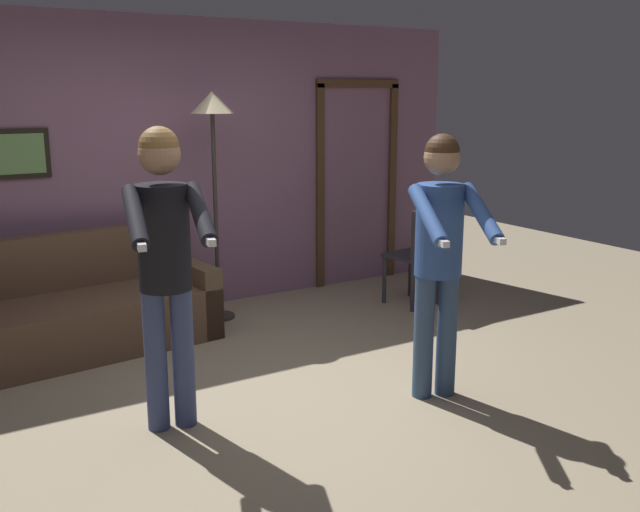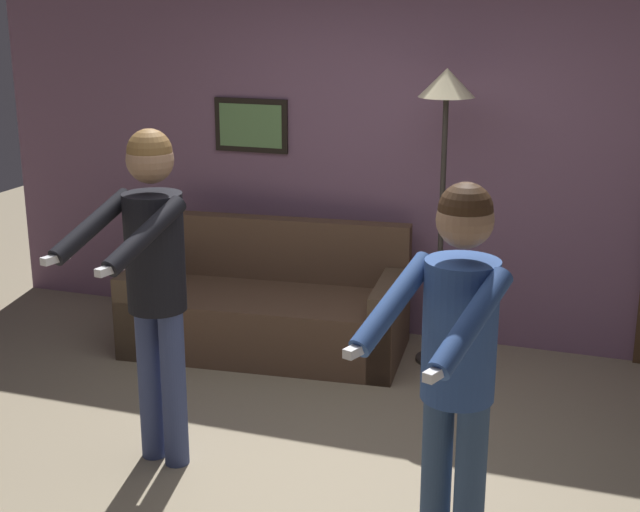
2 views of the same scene
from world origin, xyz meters
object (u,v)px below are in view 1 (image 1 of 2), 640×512
at_px(dining_chair_distant, 419,251).
at_px(person_standing_left, 165,250).
at_px(couch, 87,313).
at_px(torchiere_lamp, 213,128).
at_px(person_standing_right, 440,242).

bearing_deg(dining_chair_distant, person_standing_left, -157.12).
height_order(couch, person_standing_left, person_standing_left).
relative_size(couch, torchiere_lamp, 1.00).
relative_size(person_standing_left, person_standing_right, 1.04).
bearing_deg(person_standing_left, person_standing_right, -15.91).
bearing_deg(person_standing_left, torchiere_lamp, 59.15).
height_order(couch, dining_chair_distant, dining_chair_distant).
xyz_separation_m(couch, person_standing_left, (0.08, -1.67, 0.81)).
bearing_deg(dining_chair_distant, couch, 170.77).
bearing_deg(dining_chair_distant, torchiere_lamp, 160.06).
xyz_separation_m(torchiere_lamp, dining_chair_distant, (1.74, -0.63, -1.14)).
height_order(torchiere_lamp, person_standing_left, torchiere_lamp).
relative_size(couch, person_standing_left, 1.11).
height_order(person_standing_left, dining_chair_distant, person_standing_left).
bearing_deg(person_standing_right, person_standing_left, 164.09).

